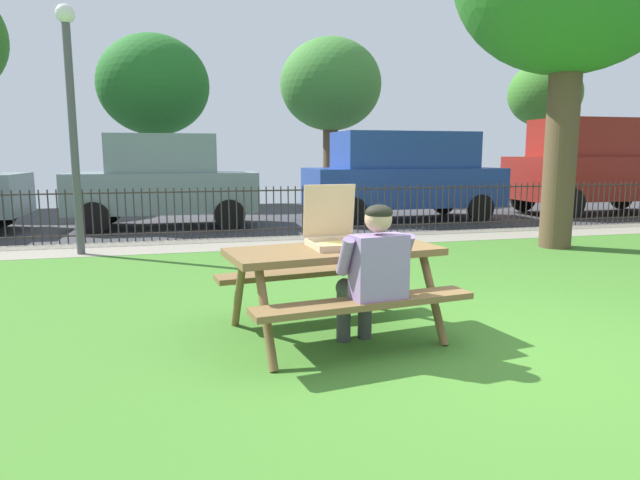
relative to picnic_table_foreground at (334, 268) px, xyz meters
name	(u,v)px	position (x,y,z in m)	size (l,w,h in m)	color
ground	(429,310)	(1.15, 0.53, -0.61)	(28.00, 10.70, 0.02)	#3F7728
cobblestone_walkway	(318,241)	(1.15, 5.18, -0.60)	(28.00, 1.40, 0.01)	gray
street_asphalt	(278,216)	(1.15, 9.43, -0.60)	(28.00, 7.09, 0.01)	#38383D
picnic_table_foreground	(334,268)	(0.00, 0.00, 0.00)	(1.99, 1.72, 0.79)	brown
pizza_box_open	(335,235)	(0.04, 0.11, 0.27)	(0.50, 0.54, 0.53)	#CEB084
pizza_slice_on_table	(388,246)	(0.48, -0.03, 0.18)	(0.29, 0.27, 0.02)	#F7D45C
adult_at_table	(373,271)	(0.18, -0.48, 0.06)	(0.63, 0.63, 1.19)	#3D3D3D
iron_fence_streetside	(310,210)	(1.15, 5.88, -0.11)	(21.81, 0.03, 0.96)	#2D2823
lamp_post_walkway	(71,104)	(-2.82, 4.77, 1.72)	(0.28, 0.28, 3.76)	#4C4C51
parked_car_center	(165,180)	(-1.59, 7.87, 0.41)	(3.95, 1.93, 1.98)	slate
parked_car_right	(403,174)	(3.92, 7.87, 0.50)	(4.62, 2.00, 2.08)	navy
parked_car_far_right	(601,164)	(9.50, 7.87, 0.71)	(4.73, 2.14, 2.46)	maroon
far_tree_midleft	(154,86)	(-1.94, 13.73, 3.03)	(3.38, 3.38, 5.19)	brown
far_tree_center	(331,86)	(3.71, 13.73, 3.21)	(3.36, 3.36, 5.37)	brown
far_tree_midright	(545,97)	(11.90, 13.73, 3.06)	(2.64, 2.64, 4.95)	brown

